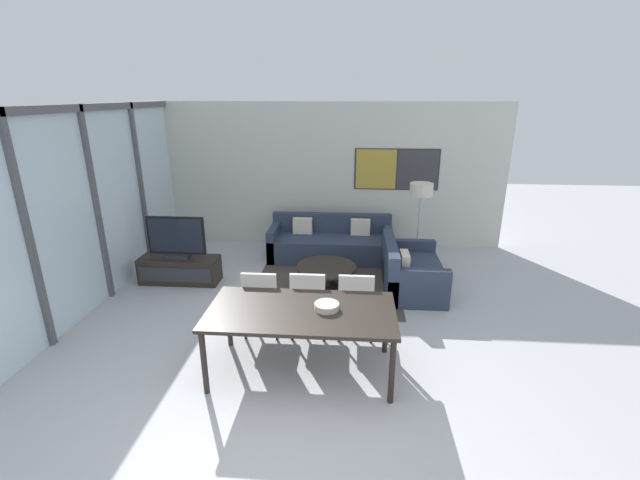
{
  "coord_description": "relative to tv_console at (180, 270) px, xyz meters",
  "views": [
    {
      "loc": [
        0.62,
        -2.96,
        2.92
      ],
      "look_at": [
        0.17,
        2.79,
        0.95
      ],
      "focal_mm": 24.0,
      "sensor_mm": 36.0,
      "label": 1
    }
  ],
  "objects": [
    {
      "name": "ground_plane",
      "position": [
        2.16,
        -3.27,
        -0.21
      ],
      "size": [
        24.0,
        24.0,
        0.0
      ],
      "primitive_type": "plane",
      "color": "#B2B2B7"
    },
    {
      "name": "sofa_side",
      "position": [
        3.67,
        0.02,
        0.05
      ],
      "size": [
        0.88,
        1.43,
        0.77
      ],
      "rotation": [
        0.0,
        0.0,
        1.57
      ],
      "color": "#2D384C",
      "rests_on": "ground_plane"
    },
    {
      "name": "floor_lamp",
      "position": [
        3.96,
        1.18,
        1.06
      ],
      "size": [
        0.4,
        0.4,
        1.47
      ],
      "color": "#2D2D33",
      "rests_on": "ground_plane"
    },
    {
      "name": "area_rug",
      "position": [
        2.39,
        -0.02,
        -0.21
      ],
      "size": [
        2.3,
        2.07,
        0.01
      ],
      "color": "#473D38",
      "rests_on": "ground_plane"
    },
    {
      "name": "dining_table",
      "position": [
        2.26,
        -2.21,
        0.48
      ],
      "size": [
        2.0,
        1.01,
        0.76
      ],
      "color": "black",
      "rests_on": "ground_plane"
    },
    {
      "name": "coffee_table",
      "position": [
        2.39,
        -0.02,
        0.06
      ],
      "size": [
        0.95,
        0.95,
        0.36
      ],
      "color": "black",
      "rests_on": "ground_plane"
    },
    {
      "name": "dining_chair_right",
      "position": [
        2.85,
        -1.47,
        0.3
      ],
      "size": [
        0.46,
        0.46,
        0.9
      ],
      "color": "beige",
      "rests_on": "ground_plane"
    },
    {
      "name": "wall_back",
      "position": [
        2.21,
        2.11,
        1.19
      ],
      "size": [
        7.12,
        0.09,
        2.8
      ],
      "color": "silver",
      "rests_on": "ground_plane"
    },
    {
      "name": "tv_console",
      "position": [
        0.0,
        0.0,
        0.0
      ],
      "size": [
        1.27,
        0.43,
        0.43
      ],
      "color": "black",
      "rests_on": "ground_plane"
    },
    {
      "name": "fruit_bowl",
      "position": [
        2.53,
        -2.18,
        0.58
      ],
      "size": [
        0.27,
        0.27,
        0.07
      ],
      "color": "#B7B2A8",
      "rests_on": "dining_table"
    },
    {
      "name": "dining_chair_centre",
      "position": [
        2.26,
        -1.47,
        0.3
      ],
      "size": [
        0.46,
        0.46,
        0.9
      ],
      "color": "beige",
      "rests_on": "ground_plane"
    },
    {
      "name": "sofa_main",
      "position": [
        2.39,
        1.34,
        0.05
      ],
      "size": [
        2.26,
        0.88,
        0.77
      ],
      "color": "#2D384C",
      "rests_on": "ground_plane"
    },
    {
      "name": "window_wall_left",
      "position": [
        -0.9,
        -0.58,
        1.32
      ],
      "size": [
        0.07,
        5.38,
        2.8
      ],
      "color": "silver",
      "rests_on": "ground_plane"
    },
    {
      "name": "dining_chair_left",
      "position": [
        1.68,
        -1.5,
        0.3
      ],
      "size": [
        0.46,
        0.46,
        0.9
      ],
      "color": "beige",
      "rests_on": "ground_plane"
    },
    {
      "name": "television",
      "position": [
        0.0,
        0.0,
        0.55
      ],
      "size": [
        0.93,
        0.2,
        0.68
      ],
      "color": "#2D2D33",
      "rests_on": "tv_console"
    }
  ]
}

